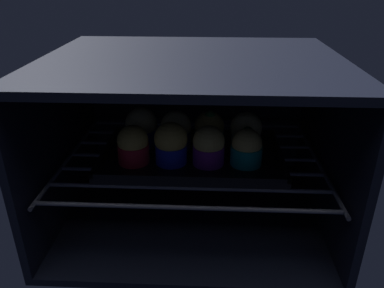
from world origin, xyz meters
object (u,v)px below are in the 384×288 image
Objects in this scene: baking_tray at (192,156)px; muffin_row1_col3 at (246,131)px; muffin_row0_col2 at (209,146)px; muffin_row1_col1 at (176,130)px; muffin_row1_col0 at (142,128)px; muffin_row0_col3 at (247,148)px; muffin_row0_col0 at (133,145)px; muffin_row0_col1 at (171,144)px; muffin_row1_col2 at (209,130)px.

muffin_row1_col3 is at bearing 19.05° from baking_tray.
muffin_row0_col2 is 10.27cm from muffin_row1_col1.
muffin_row0_col2 is 0.97× the size of muffin_row1_col1.
muffin_row0_col2 is 16.85cm from muffin_row1_col0.
muffin_row1_col1 is at bearing -177.80° from muffin_row1_col3.
muffin_row0_col2 is at bearing -178.16° from muffin_row0_col3.
muffin_row0_col0 is 0.98× the size of muffin_row1_col3.
muffin_row0_col3 is at bearing -93.40° from muffin_row1_col3.
baking_tray is at bearing 43.63° from muffin_row0_col1.
muffin_row0_col0 is at bearing -137.08° from muffin_row1_col1.
muffin_row0_col1 is at bearing 179.21° from muffin_row0_col2.
muffin_row0_col0 is at bearing -152.57° from muffin_row1_col2.
muffin_row1_col2 is (7.22, 0.45, -0.04)cm from muffin_row1_col1.
muffin_row0_col3 is at bearing -25.71° from muffin_row1_col1.
muffin_row0_col3 is 10.68cm from muffin_row1_col2.
muffin_row0_col3 is 0.88× the size of muffin_row1_col2.
muffin_row0_col3 is 23.72cm from muffin_row1_col0.
muffin_row0_col3 is (15.13, 0.14, -0.62)cm from muffin_row0_col1.
muffin_row0_col0 is (-11.68, -4.06, 4.27)cm from baking_tray.
muffin_row1_col3 reaches higher than baking_tray.
muffin_row1_col3 is (23.24, 8.05, 0.12)cm from muffin_row0_col0.
muffin_row0_col3 is 0.90× the size of muffin_row1_col1.
muffin_row1_col3 is (8.03, 7.93, 0.07)cm from muffin_row0_col2.
baking_tray is at bearing 161.58° from muffin_row0_col3.
muffin_row0_col3 is at bearing 0.90° from muffin_row0_col0.
muffin_row1_col2 reaches higher than muffin_row0_col3.
muffin_row1_col1 is 0.97× the size of muffin_row1_col2.
muffin_row1_col3 is (7.99, 0.13, -0.04)cm from muffin_row1_col2.
muffin_row0_col1 is at bearing 1.64° from muffin_row0_col0.
muffin_row1_col2 is 7.99cm from muffin_row1_col3.
muffin_row1_col1 reaches higher than baking_tray.
muffin_row1_col2 is (15.25, 7.91, 0.16)cm from muffin_row0_col0.
muffin_row0_col2 is (7.55, -0.10, -0.35)cm from muffin_row0_col1.
muffin_row1_col2 is (-7.53, 7.56, 0.39)cm from muffin_row0_col3.
muffin_row1_col0 is 14.91cm from muffin_row1_col2.
muffin_row1_col1 is (7.68, -0.58, -0.24)cm from muffin_row1_col0.
baking_tray is 12.90cm from muffin_row1_col0.
muffin_row1_col1 is at bearing -4.33° from muffin_row1_col0.
baking_tray is at bearing -160.95° from muffin_row1_col3.
muffin_row1_col3 is at bearing 0.01° from muffin_row1_col0.
baking_tray is at bearing -19.38° from muffin_row1_col0.
baking_tray is at bearing 131.82° from muffin_row0_col2.
muffin_row0_col0 is at bearing -178.36° from muffin_row0_col1.
muffin_row0_col2 is at bearing -0.79° from muffin_row0_col1.
muffin_row0_col1 is 1.07× the size of muffin_row1_col3.
muffin_row0_col1 and muffin_row1_col2 have the same top height.
muffin_row0_col1 reaches higher than muffin_row0_col3.
muffin_row0_col2 is (3.53, -3.94, 4.31)cm from baking_tray.
baking_tray is 6.87cm from muffin_row1_col2.
baking_tray is 4.33× the size of muffin_row1_col0.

